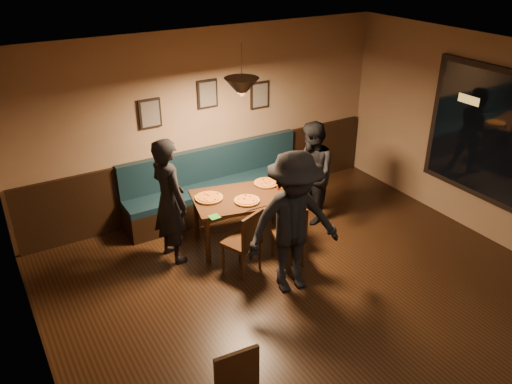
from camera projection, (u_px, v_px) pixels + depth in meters
floor at (350, 331)px, 5.76m from camera, size 7.00×7.00×0.00m
ceiling at (376, 84)px, 4.50m from camera, size 7.00×7.00×0.00m
wall_back at (208, 122)px, 7.82m from camera, size 6.00×0.00×6.00m
wall_left at (47, 328)px, 3.77m from camera, size 0.00×7.00×7.00m
wainscot at (211, 177)px, 8.20m from camera, size 5.88×0.06×1.00m
booth_bench at (219, 183)px, 7.99m from camera, size 3.00×0.60×1.00m
window_frame at (509, 142)px, 6.82m from camera, size 0.06×2.56×1.86m
window_glass at (507, 142)px, 6.80m from camera, size 0.00×2.40×2.40m
picture_left at (150, 113)px, 7.25m from camera, size 0.32×0.04×0.42m
picture_center at (207, 94)px, 7.59m from camera, size 0.32×0.04×0.42m
picture_right at (260, 95)px, 8.07m from camera, size 0.32×0.04×0.42m
pendant_lamp at (242, 88)px, 6.41m from camera, size 0.44×0.44×0.25m
dining_table at (243, 219)px, 7.26m from camera, size 1.52×1.15×0.73m
chair_near_left at (241, 241)px, 6.60m from camera, size 0.51×0.51×0.90m
chair_near_right at (288, 234)px, 6.78m from camera, size 0.47×0.47×0.86m
diner_left at (169, 201)px, 6.69m from camera, size 0.52×0.69×1.73m
diner_right at (312, 173)px, 7.66m from camera, size 0.81×0.91×1.56m
diner_front at (294, 224)px, 6.08m from camera, size 1.27×0.85×1.82m
pizza_a at (209, 198)px, 7.02m from camera, size 0.44×0.44×0.04m
pizza_b at (247, 201)px, 6.95m from camera, size 0.46×0.46×0.04m
pizza_c at (266, 183)px, 7.43m from camera, size 0.38×0.38×0.04m
soda_glass at (293, 189)px, 7.11m from camera, size 0.10×0.10×0.17m
tabasco_bottle at (278, 186)px, 7.25m from camera, size 0.04×0.04×0.13m
napkin_a at (199, 197)px, 7.07m from camera, size 0.16×0.16×0.01m
napkin_b at (214, 217)px, 6.59m from camera, size 0.14×0.14×0.01m
cutlery_set at (256, 209)px, 6.78m from camera, size 0.20×0.03×0.00m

